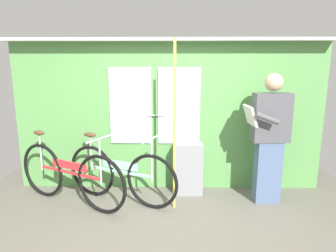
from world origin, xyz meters
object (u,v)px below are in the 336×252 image
object	(u,v)px
bicycle_near_door	(120,174)
trash_bin_by_wall	(189,168)
passenger_reading_newspaper	(269,136)
handrail_pole	(174,127)
bicycle_leaning_behind	(69,175)

from	to	relation	value
bicycle_near_door	trash_bin_by_wall	xyz separation A→B (m)	(0.94, 0.30, -0.02)
trash_bin_by_wall	passenger_reading_newspaper	bearing A→B (deg)	-14.38
bicycle_near_door	trash_bin_by_wall	world-z (taller)	bicycle_near_door
trash_bin_by_wall	handrail_pole	world-z (taller)	handrail_pole
bicycle_near_door	bicycle_leaning_behind	world-z (taller)	bicycle_leaning_behind
bicycle_leaning_behind	trash_bin_by_wall	size ratio (longest dim) A/B	2.21
bicycle_near_door	bicycle_leaning_behind	bearing A→B (deg)	-149.70
bicycle_leaning_behind	trash_bin_by_wall	bearing A→B (deg)	40.32
bicycle_leaning_behind	passenger_reading_newspaper	xyz separation A→B (m)	(2.63, 0.12, 0.51)
bicycle_near_door	handrail_pole	world-z (taller)	handrail_pole
passenger_reading_newspaper	handrail_pole	world-z (taller)	handrail_pole
passenger_reading_newspaper	handrail_pole	distance (m)	1.27
passenger_reading_newspaper	handrail_pole	size ratio (longest dim) A/B	0.81
passenger_reading_newspaper	trash_bin_by_wall	bearing A→B (deg)	-18.30
bicycle_leaning_behind	passenger_reading_newspaper	size ratio (longest dim) A/B	0.95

